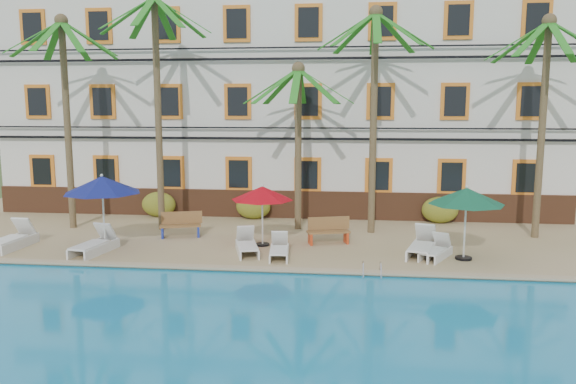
# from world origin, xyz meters

# --- Properties ---
(ground) EXTENTS (100.00, 100.00, 0.00)m
(ground) POSITION_xyz_m (0.00, 0.00, 0.00)
(ground) COLOR #384C23
(ground) RESTS_ON ground
(pool_deck) EXTENTS (30.00, 12.00, 0.25)m
(pool_deck) POSITION_xyz_m (0.00, 5.00, 0.12)
(pool_deck) COLOR tan
(pool_deck) RESTS_ON ground
(swimming_pool) EXTENTS (26.00, 12.00, 0.20)m
(swimming_pool) POSITION_xyz_m (0.00, -7.00, 0.10)
(swimming_pool) COLOR #1884B8
(swimming_pool) RESTS_ON ground
(pool_coping) EXTENTS (30.00, 0.35, 0.06)m
(pool_coping) POSITION_xyz_m (0.00, -0.90, 0.28)
(pool_coping) COLOR tan
(pool_coping) RESTS_ON pool_deck
(hotel_building) EXTENTS (25.40, 6.44, 10.22)m
(hotel_building) POSITION_xyz_m (0.00, 9.98, 5.37)
(hotel_building) COLOR silver
(hotel_building) RESTS_ON pool_deck
(palm_a) EXTENTS (4.25, 4.25, 8.27)m
(palm_a) POSITION_xyz_m (-7.67, 4.07, 5.53)
(palm_a) COLOR brown
(palm_a) RESTS_ON pool_deck
(palm_b) EXTENTS (4.25, 4.25, 9.08)m
(palm_b) POSITION_xyz_m (-4.06, 4.20, 5.99)
(palm_b) COLOR brown
(palm_b) RESTS_ON pool_deck
(palm_c) EXTENTS (4.25, 4.25, 6.47)m
(palm_c) POSITION_xyz_m (1.28, 4.82, 4.48)
(palm_c) COLOR brown
(palm_c) RESTS_ON pool_deck
(palm_d) EXTENTS (4.25, 4.25, 8.44)m
(palm_d) POSITION_xyz_m (4.14, 4.52, 5.63)
(palm_d) COLOR brown
(palm_d) RESTS_ON pool_deck
(palm_e) EXTENTS (4.25, 4.25, 8.01)m
(palm_e) POSITION_xyz_m (10.14, 4.36, 5.38)
(palm_e) COLOR brown
(palm_e) RESTS_ON pool_deck
(shrub_left) EXTENTS (1.50, 0.90, 1.10)m
(shrub_left) POSITION_xyz_m (-5.01, 6.60, 0.80)
(shrub_left) COLOR #2E5D1A
(shrub_left) RESTS_ON pool_deck
(shrub_mid) EXTENTS (1.50, 0.90, 1.10)m
(shrub_mid) POSITION_xyz_m (-0.81, 6.60, 0.80)
(shrub_mid) COLOR #2E5D1A
(shrub_mid) RESTS_ON pool_deck
(shrub_right) EXTENTS (1.50, 0.90, 1.10)m
(shrub_right) POSITION_xyz_m (7.03, 6.60, 0.80)
(shrub_right) COLOR #2E5D1A
(shrub_right) RESTS_ON pool_deck
(umbrella_blue) EXTENTS (2.58, 2.58, 2.57)m
(umbrella_blue) POSITION_xyz_m (-4.92, 0.92, 2.45)
(umbrella_blue) COLOR black
(umbrella_blue) RESTS_ON pool_deck
(umbrella_red) EXTENTS (2.15, 2.15, 2.16)m
(umbrella_red) POSITION_xyz_m (0.31, 2.02, 2.08)
(umbrella_red) COLOR black
(umbrella_red) RESTS_ON pool_deck
(umbrella_green) EXTENTS (2.36, 2.36, 2.37)m
(umbrella_green) POSITION_xyz_m (6.92, 0.96, 2.27)
(umbrella_green) COLOR black
(umbrella_green) RESTS_ON pool_deck
(lounger_a) EXTENTS (0.84, 2.07, 0.96)m
(lounger_a) POSITION_xyz_m (-8.15, 0.75, 0.56)
(lounger_a) COLOR white
(lounger_a) RESTS_ON pool_deck
(lounger_b) EXTENTS (1.01, 2.04, 0.92)m
(lounger_b) POSITION_xyz_m (-5.05, 0.42, 0.55)
(lounger_b) COLOR white
(lounger_b) RESTS_ON pool_deck
(lounger_c) EXTENTS (1.10, 1.89, 0.84)m
(lounger_c) POSITION_xyz_m (-0.04, 0.94, 0.52)
(lounger_c) COLOR white
(lounger_c) RESTS_ON pool_deck
(lounger_d) EXTENTS (0.73, 1.68, 0.77)m
(lounger_d) POSITION_xyz_m (1.07, 0.59, 0.50)
(lounger_d) COLOR white
(lounger_d) RESTS_ON pool_deck
(lounger_e) EXTENTS (1.25, 2.14, 0.96)m
(lounger_e) POSITION_xyz_m (5.68, 1.33, 0.56)
(lounger_e) COLOR white
(lounger_e) RESTS_ON pool_deck
(lounger_f) EXTENTS (1.28, 1.71, 0.77)m
(lounger_f) POSITION_xyz_m (6.07, 1.03, 0.50)
(lounger_f) COLOR white
(lounger_f) RESTS_ON pool_deck
(bench_left) EXTENTS (1.57, 0.87, 0.93)m
(bench_left) POSITION_xyz_m (-2.93, 3.00, 0.72)
(bench_left) COLOR olive
(bench_left) RESTS_ON pool_deck
(bench_right) EXTENTS (1.57, 0.86, 0.93)m
(bench_right) POSITION_xyz_m (2.55, 2.60, 0.72)
(bench_right) COLOR olive
(bench_right) RESTS_ON pool_deck
(pool_ladder) EXTENTS (0.54, 0.74, 0.74)m
(pool_ladder) POSITION_xyz_m (3.97, -1.00, 0.25)
(pool_ladder) COLOR silver
(pool_ladder) RESTS_ON ground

